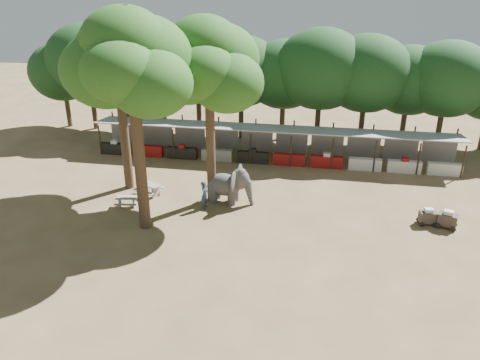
% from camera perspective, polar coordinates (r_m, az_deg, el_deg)
% --- Properties ---
extents(ground, '(100.00, 100.00, 0.00)m').
position_cam_1_polar(ground, '(24.52, 0.29, -9.12)').
color(ground, brown).
rests_on(ground, ground).
extents(vendor_stalls, '(28.00, 2.99, 2.80)m').
position_cam_1_polar(vendor_stalls, '(36.40, 3.96, 4.25)').
color(vendor_stalls, gray).
rests_on(vendor_stalls, ground).
extents(yard_tree_left, '(7.10, 6.90, 11.02)m').
position_cam_1_polar(yard_tree_left, '(30.65, -14.84, 13.41)').
color(yard_tree_left, '#332316').
rests_on(yard_tree_left, ground).
extents(yard_tree_center, '(7.10, 6.90, 12.04)m').
position_cam_1_polar(yard_tree_center, '(24.78, -13.30, 13.62)').
color(yard_tree_center, '#332316').
rests_on(yard_tree_center, ground).
extents(yard_tree_back, '(7.10, 6.90, 11.36)m').
position_cam_1_polar(yard_tree_back, '(27.70, -4.05, 13.80)').
color(yard_tree_back, '#332316').
rests_on(yard_tree_back, ground).
extents(backdrop_trees, '(46.46, 5.95, 8.33)m').
position_cam_1_polar(backdrop_trees, '(40.21, 4.96, 12.51)').
color(backdrop_trees, '#332316').
rests_on(backdrop_trees, ground).
extents(elephant, '(3.18, 2.40, 2.39)m').
position_cam_1_polar(elephant, '(29.40, -1.29, -0.58)').
color(elephant, '#3D3B3B').
rests_on(elephant, ground).
extents(handler, '(0.48, 0.67, 1.78)m').
position_cam_1_polar(handler, '(28.84, -4.34, -1.82)').
color(handler, '#26384C').
rests_on(handler, ground).
extents(picnic_table_near, '(1.48, 1.37, 0.66)m').
position_cam_1_polar(picnic_table_near, '(29.96, -13.59, -2.41)').
color(picnic_table_near, gray).
rests_on(picnic_table_near, ground).
extents(picnic_table_far, '(2.03, 1.93, 0.82)m').
position_cam_1_polar(picnic_table_far, '(31.16, -11.04, -0.91)').
color(picnic_table_far, gray).
rests_on(picnic_table_far, ground).
extents(cart_front, '(1.12, 0.82, 1.02)m').
position_cam_1_polar(cart_front, '(29.17, 21.92, -4.16)').
color(cart_front, '#352A25').
rests_on(cart_front, ground).
extents(cart_back, '(1.29, 1.06, 1.08)m').
position_cam_1_polar(cart_back, '(29.22, 23.97, -4.39)').
color(cart_back, '#352A25').
rests_on(cart_back, ground).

